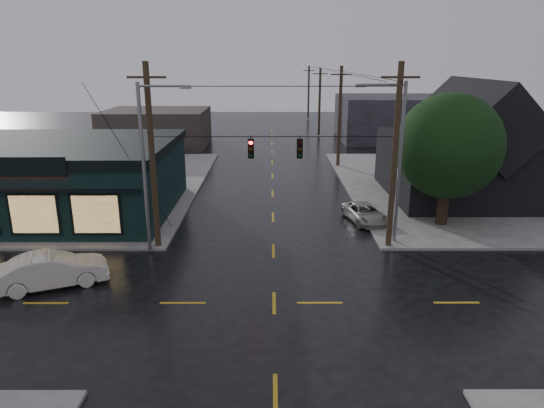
{
  "coord_description": "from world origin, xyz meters",
  "views": [
    {
      "loc": [
        -0.14,
        -19.06,
        10.24
      ],
      "look_at": [
        -0.08,
        4.01,
        3.33
      ],
      "focal_mm": 32.0,
      "sensor_mm": 36.0,
      "label": 1
    }
  ],
  "objects_px": {
    "corner_tree": "(449,146)",
    "utility_pole_ne": "(388,247)",
    "suv_silver": "(365,213)",
    "utility_pole_nw": "(159,248)",
    "sedan_cream": "(52,270)"
  },
  "relations": [
    {
      "from": "corner_tree",
      "to": "utility_pole_ne",
      "type": "bearing_deg",
      "value": -138.86
    },
    {
      "from": "utility_pole_ne",
      "to": "suv_silver",
      "type": "height_order",
      "value": "utility_pole_ne"
    },
    {
      "from": "suv_silver",
      "to": "utility_pole_nw",
      "type": "bearing_deg",
      "value": -172.79
    },
    {
      "from": "utility_pole_nw",
      "to": "suv_silver",
      "type": "bearing_deg",
      "value": 20.02
    },
    {
      "from": "sedan_cream",
      "to": "suv_silver",
      "type": "height_order",
      "value": "sedan_cream"
    },
    {
      "from": "sedan_cream",
      "to": "utility_pole_ne",
      "type": "bearing_deg",
      "value": -97.76
    },
    {
      "from": "utility_pole_nw",
      "to": "suv_silver",
      "type": "distance_m",
      "value": 13.32
    },
    {
      "from": "suv_silver",
      "to": "sedan_cream",
      "type": "bearing_deg",
      "value": -162.98
    },
    {
      "from": "corner_tree",
      "to": "sedan_cream",
      "type": "relative_size",
      "value": 1.68
    },
    {
      "from": "corner_tree",
      "to": "utility_pole_nw",
      "type": "xyz_separation_m",
      "value": [
        -17.24,
        -3.7,
        -5.13
      ]
    },
    {
      "from": "utility_pole_ne",
      "to": "corner_tree",
      "type": "bearing_deg",
      "value": 41.14
    },
    {
      "from": "utility_pole_ne",
      "to": "suv_silver",
      "type": "bearing_deg",
      "value": 96.26
    },
    {
      "from": "utility_pole_nw",
      "to": "sedan_cream",
      "type": "bearing_deg",
      "value": -128.55
    },
    {
      "from": "utility_pole_ne",
      "to": "suv_silver",
      "type": "distance_m",
      "value": 4.62
    },
    {
      "from": "suv_silver",
      "to": "utility_pole_ne",
      "type": "bearing_deg",
      "value": -96.55
    }
  ]
}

